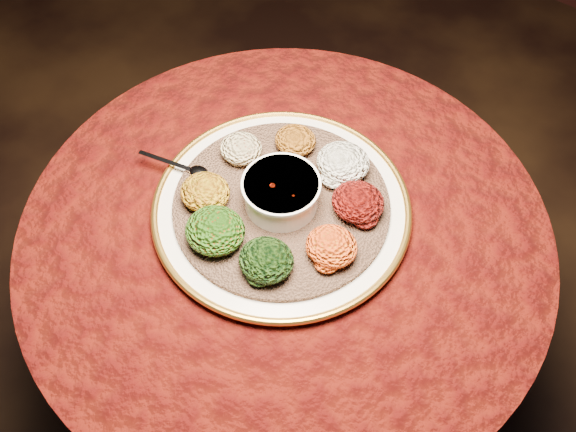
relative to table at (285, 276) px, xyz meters
The scene contains 13 objects.
table is the anchor object (origin of this frame).
platter 0.19m from the table, 137.43° to the left, with size 0.48×0.48×0.02m.
injera 0.21m from the table, 137.43° to the left, with size 0.39×0.39×0.01m, color brown.
stew_bowl 0.24m from the table, 137.43° to the left, with size 0.14×0.14×0.06m.
spoon 0.29m from the table, behind, with size 0.15×0.05×0.01m.
portion_ayib 0.28m from the table, 81.75° to the left, with size 0.10×0.09×0.05m, color white.
portion_kitfo 0.26m from the table, 44.43° to the left, with size 0.09×0.09×0.05m, color black.
portion_tikil 0.25m from the table, ahead, with size 0.09×0.08×0.04m, color #C48A10.
portion_gomen 0.25m from the table, 70.27° to the right, with size 0.09×0.09×0.04m, color black.
portion_mixveg 0.26m from the table, 123.09° to the right, with size 0.10×0.10×0.05m, color maroon.
portion_kik 0.27m from the table, 159.39° to the right, with size 0.09×0.09×0.04m, color #B58710.
portion_timatim 0.28m from the table, 156.13° to the left, with size 0.08×0.08×0.04m, color maroon.
portion_shiro 0.28m from the table, 119.77° to the left, with size 0.08×0.08×0.04m, color #8C4C10.
Camera 1 is at (0.39, -0.51, 1.69)m, focal length 40.00 mm.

